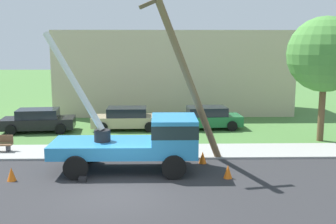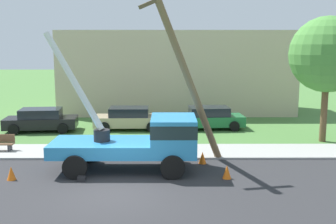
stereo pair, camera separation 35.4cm
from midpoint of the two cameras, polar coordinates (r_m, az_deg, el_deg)
name	(u,v)px [view 1 (the left image)]	position (r m, az deg, el deg)	size (l,w,h in m)	color
ground_plane	(136,128)	(27.20, -4.80, -2.15)	(120.00, 120.00, 0.00)	#477538
road_asphalt	(119,193)	(15.67, -7.41, -11.01)	(80.00, 8.74, 0.01)	#2B2B2D
sidewalk_strip	(130,152)	(21.09, -5.80, -5.45)	(80.00, 2.72, 0.10)	#9E9E99
utility_truck	(144,139)	(17.86, -3.90, -3.68)	(6.76, 3.20, 5.98)	#2D84C6
leaning_utility_pole	(185,70)	(18.52, 1.80, 5.81)	(3.90, 1.83, 8.40)	brown
traffic_cone_ahead	(228,172)	(17.22, 7.67, -8.14)	(0.36, 0.36, 0.56)	orange
traffic_cone_behind	(12,174)	(17.95, -21.29, -7.98)	(0.36, 0.36, 0.56)	orange
traffic_cone_curbside	(203,157)	(19.15, 4.26, -6.27)	(0.36, 0.36, 0.56)	orange
parked_sedan_black	(38,120)	(27.03, -17.79, -1.11)	(4.55, 2.30, 1.42)	black
parked_sedan_tan	(127,118)	(26.54, -6.05, -0.89)	(4.43, 2.07, 1.42)	tan
parked_sedan_green	(207,118)	(26.75, 4.99, -0.79)	(4.53, 2.24, 1.42)	#1E6638
roadside_tree_near	(325,55)	(24.38, 20.44, 7.42)	(4.15, 4.15, 6.94)	brown
lowrise_building_backdrop	(173,72)	(33.37, 0.39, 5.59)	(18.00, 6.00, 6.40)	#C6B293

